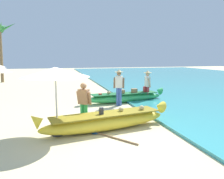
{
  "coord_description": "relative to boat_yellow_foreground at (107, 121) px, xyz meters",
  "views": [
    {
      "loc": [
        -1.17,
        -6.94,
        2.48
      ],
      "look_at": [
        1.48,
        3.07,
        0.9
      ],
      "focal_mm": 34.84,
      "sensor_mm": 36.0,
      "label": 1
    }
  ],
  "objects": [
    {
      "name": "boat_yellow_foreground",
      "position": [
        0.0,
        0.0,
        0.0
      ],
      "size": [
        4.81,
        1.57,
        0.87
      ],
      "color": "yellow",
      "rests_on": "ground"
    },
    {
      "name": "person_vendor_assistant",
      "position": [
        3.35,
        4.22,
        0.67
      ],
      "size": [
        0.44,
        0.56,
        1.71
      ],
      "color": "#B2383D",
      "rests_on": "ground"
    },
    {
      "name": "palm_tree_leaning_seaward",
      "position": [
        -6.44,
        16.0,
        4.18
      ],
      "size": [
        2.69,
        2.42,
        5.74
      ],
      "color": "brown",
      "rests_on": "ground"
    },
    {
      "name": "person_vendor_hatted",
      "position": [
        1.45,
        3.44,
        0.75
      ],
      "size": [
        0.58,
        0.44,
        1.84
      ],
      "color": "#3D5BA8",
      "rests_on": "ground"
    },
    {
      "name": "patio_umbrella_large",
      "position": [
        -1.63,
        -0.08,
        1.68
      ],
      "size": [
        2.1,
        2.1,
        2.16
      ],
      "color": "#B7B7BC",
      "rests_on": "ground"
    },
    {
      "name": "boat_green_midground",
      "position": [
        2.01,
        4.16,
        -0.03
      ],
      "size": [
        4.69,
        1.08,
        0.79
      ],
      "color": "#38B760",
      "rests_on": "ground"
    },
    {
      "name": "ground_plane",
      "position": [
        -0.48,
        0.02,
        -0.32
      ],
      "size": [
        80.0,
        80.0,
        0.0
      ],
      "primitive_type": "plane",
      "color": "beige"
    },
    {
      "name": "paddle",
      "position": [
        -0.1,
        -0.66,
        -0.29
      ],
      "size": [
        1.19,
        1.48,
        0.05
      ],
      "color": "#8E6B47",
      "rests_on": "ground"
    },
    {
      "name": "person_tourist_customer",
      "position": [
        -0.69,
        0.58,
        0.57
      ],
      "size": [
        0.55,
        0.48,
        1.58
      ],
      "color": "green",
      "rests_on": "ground"
    }
  ]
}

